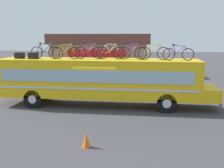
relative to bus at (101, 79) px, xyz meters
The scene contains 13 objects.
ground_plane 1.69m from the bus, behind, with size 120.00×120.00×0.00m, color #423F44.
bus is the anchor object (origin of this frame).
luggage_bag_1 5.18m from the bus, behind, with size 0.55×0.34×0.37m, color black.
luggage_bag_2 4.33m from the bus, behind, with size 0.48×0.51×0.38m, color black.
rooftop_bicycle_1 3.75m from the bus, behind, with size 1.83×0.44×0.97m.
rooftop_bicycle_2 2.60m from the bus, behind, with size 1.76×0.44×0.95m.
rooftop_bicycle_3 1.73m from the bus, 168.61° to the left, with size 1.83×0.44×0.97m.
rooftop_bicycle_4 1.68m from the bus, 17.09° to the left, with size 1.73×0.44×0.97m.
rooftop_bicycle_5 2.46m from the bus, ahead, with size 1.72×0.44×0.98m.
rooftop_bicycle_6 3.50m from the bus, ahead, with size 1.83×0.44×0.98m.
rooftop_bicycle_7 4.75m from the bus, ahead, with size 1.74×0.44×0.91m.
roadside_building 15.90m from the bus, 99.45° to the left, with size 11.27×6.91×4.44m.
traffic_cone 6.44m from the bus, 85.03° to the right, with size 0.31×0.31×0.58m, color orange.
Camera 1 is at (2.98, -15.79, 4.18)m, focal length 43.23 mm.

